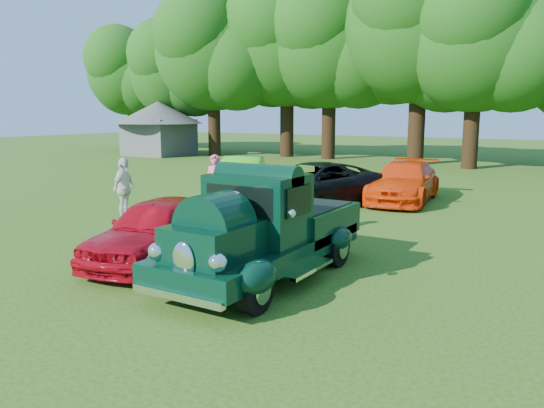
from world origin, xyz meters
The scene contains 11 objects.
ground centered at (0.00, 0.00, 0.00)m, with size 120.00×120.00×0.00m, color #254B11.
hero_pickup centered at (0.19, 0.11, 0.85)m, with size 2.35×5.04×1.97m.
red_convertible centered at (-2.24, -0.15, 0.68)m, with size 1.60×3.98×1.36m, color #A50714.
back_car_lime centered at (-6.12, 8.53, 0.70)m, with size 1.48×4.24×1.40m, color green.
back_car_black centered at (-2.51, 7.41, 0.72)m, with size 2.40×5.21×1.45m, color black.
back_car_orange centered at (-0.24, 9.94, 0.69)m, with size 1.94×4.78×1.39m, color #EC3808.
spectator_pink centered at (-4.69, 4.99, 0.90)m, with size 0.65×0.43×1.79m, color #E05C7B.
spectator_grey centered at (-1.00, 3.64, 0.81)m, with size 0.79×0.62×1.63m, color slate.
spectator_white centered at (-6.25, 2.69, 0.89)m, with size 1.05×0.44×1.79m, color silver.
gazebo centered at (-22.00, 21.00, 2.40)m, with size 6.40×6.40×3.90m.
tree_line centered at (-0.82, 23.89, 7.16)m, with size 64.89×10.49×12.51m.
Camera 1 is at (5.32, -8.10, 3.06)m, focal length 35.00 mm.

